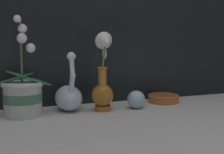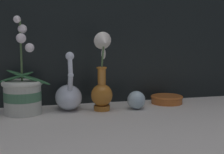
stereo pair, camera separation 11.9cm
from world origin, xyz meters
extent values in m
plane|color=beige|center=(0.00, 0.00, 0.00)|extent=(2.80, 2.80, 0.00)
cylinder|color=beige|center=(-0.33, 0.14, 0.06)|extent=(0.14, 0.14, 0.13)
cylinder|color=#477A56|center=(-0.33, 0.14, 0.07)|extent=(0.14, 0.14, 0.04)
torus|color=beige|center=(-0.33, 0.14, 0.12)|extent=(0.16, 0.16, 0.02)
cylinder|color=#4C6B3D|center=(-0.33, 0.14, 0.25)|extent=(0.01, 0.01, 0.24)
ellipsoid|color=#2D6038|center=(-0.31, 0.13, 0.14)|extent=(0.18, 0.09, 0.07)
ellipsoid|color=#2D6038|center=(-0.35, 0.14, 0.14)|extent=(0.15, 0.07, 0.05)
sphere|color=white|center=(-0.34, 0.13, 0.36)|extent=(0.03, 0.03, 0.03)
sphere|color=white|center=(-0.32, 0.14, 0.33)|extent=(0.03, 0.03, 0.03)
sphere|color=white|center=(-0.33, 0.11, 0.29)|extent=(0.04, 0.04, 0.04)
sphere|color=white|center=(-0.30, 0.11, 0.26)|extent=(0.03, 0.03, 0.03)
ellipsoid|color=silver|center=(-0.15, 0.16, 0.05)|extent=(0.11, 0.16, 0.10)
cone|color=silver|center=(-0.15, 0.22, 0.07)|extent=(0.05, 0.07, 0.07)
cylinder|color=silver|center=(-0.15, 0.10, 0.12)|extent=(0.02, 0.06, 0.08)
sphere|color=silver|center=(-0.15, 0.08, 0.15)|extent=(0.02, 0.02, 0.02)
cylinder|color=silver|center=(-0.15, 0.09, 0.19)|extent=(0.02, 0.04, 0.08)
sphere|color=silver|center=(-0.15, 0.10, 0.22)|extent=(0.03, 0.03, 0.03)
cylinder|color=#B26B23|center=(-0.02, 0.11, 0.01)|extent=(0.07, 0.07, 0.02)
ellipsoid|color=#B26B23|center=(-0.02, 0.11, 0.06)|extent=(0.09, 0.09, 0.09)
cylinder|color=#B26B23|center=(-0.02, 0.11, 0.14)|extent=(0.03, 0.03, 0.07)
torus|color=#B26B23|center=(-0.02, 0.11, 0.17)|extent=(0.04, 0.04, 0.01)
cylinder|color=#567A47|center=(-0.02, 0.10, 0.22)|extent=(0.01, 0.04, 0.09)
cone|color=white|center=(-0.02, 0.07, 0.28)|extent=(0.07, 0.06, 0.08)
ellipsoid|color=white|center=(-0.01, 0.10, 0.23)|extent=(0.02, 0.02, 0.04)
sphere|color=silver|center=(0.13, 0.10, 0.04)|extent=(0.08, 0.08, 0.08)
cylinder|color=#C66628|center=(0.30, 0.17, 0.02)|extent=(0.14, 0.14, 0.03)
torus|color=#C66628|center=(0.30, 0.17, 0.03)|extent=(0.15, 0.15, 0.01)
camera|label=1|loc=(-0.42, -1.07, 0.29)|focal=50.00mm
camera|label=2|loc=(-0.30, -1.11, 0.29)|focal=50.00mm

